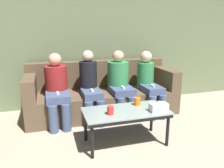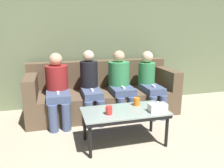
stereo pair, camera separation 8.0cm
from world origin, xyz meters
name	(u,v)px [view 1 (the left image)]	position (x,y,z in m)	size (l,w,h in m)	color
wall_back	(95,36)	(0.00, 3.50, 1.30)	(12.00, 0.06, 2.60)	#707F5B
couch	(102,94)	(0.00, 2.99, 0.32)	(2.50, 0.88, 0.87)	brown
coffee_table	(126,114)	(0.02, 1.84, 0.40)	(1.05, 0.53, 0.45)	#8C9E99
cup_near_left	(110,110)	(-0.21, 1.77, 0.50)	(0.08, 0.08, 0.10)	red
cup_near_right	(137,101)	(0.22, 1.97, 0.50)	(0.08, 0.08, 0.11)	orange
tissue_box	(159,107)	(0.39, 1.70, 0.50)	(0.22, 0.12, 0.13)	white
seated_person_left_end	(57,87)	(-0.76, 2.76, 0.57)	(0.34, 0.71, 1.07)	#47567A
seated_person_mid_left	(90,85)	(-0.25, 2.75, 0.57)	(0.31, 0.67, 1.10)	#47567A
seated_person_mid_right	(120,81)	(0.25, 2.78, 0.58)	(0.35, 0.66, 1.08)	#47567A
seated_person_right_end	(149,81)	(0.76, 2.74, 0.55)	(0.31, 0.69, 1.06)	#47567A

